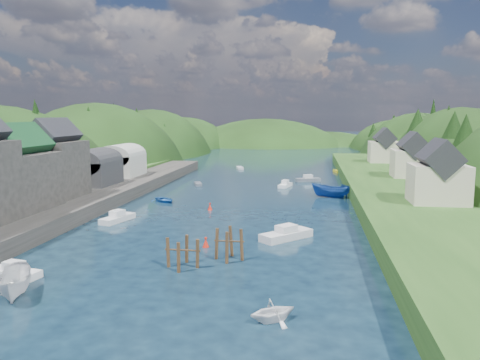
% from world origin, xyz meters
% --- Properties ---
extents(ground, '(600.00, 600.00, 0.00)m').
position_xyz_m(ground, '(0.00, 50.00, 0.00)').
color(ground, black).
rests_on(ground, ground).
extents(hillside_left, '(44.00, 245.56, 52.00)m').
position_xyz_m(hillside_left, '(-45.00, 75.00, -8.03)').
color(hillside_left, black).
rests_on(hillside_left, ground).
extents(hillside_right, '(36.00, 245.56, 48.00)m').
position_xyz_m(hillside_right, '(45.00, 75.00, -7.41)').
color(hillside_right, black).
rests_on(hillside_right, ground).
extents(far_hills, '(103.00, 68.00, 44.00)m').
position_xyz_m(far_hills, '(1.22, 174.01, -10.80)').
color(far_hills, black).
rests_on(far_hills, ground).
extents(hill_trees, '(91.03, 146.69, 12.81)m').
position_xyz_m(hill_trees, '(0.73, 64.20, 11.10)').
color(hill_trees, black).
rests_on(hill_trees, ground).
extents(quay_left, '(12.00, 110.00, 2.00)m').
position_xyz_m(quay_left, '(-24.00, 20.00, 1.00)').
color(quay_left, '#2D2B28').
rests_on(quay_left, ground).
extents(terrace_left_grass, '(12.00, 110.00, 2.50)m').
position_xyz_m(terrace_left_grass, '(-31.00, 20.00, 1.25)').
color(terrace_left_grass, '#234719').
rests_on(terrace_left_grass, ground).
extents(boat_sheds, '(7.00, 21.00, 7.50)m').
position_xyz_m(boat_sheds, '(-26.00, 39.00, 5.27)').
color(boat_sheds, '#2D2D30').
rests_on(boat_sheds, quay_left).
extents(terrace_right, '(16.00, 120.00, 2.40)m').
position_xyz_m(terrace_right, '(25.00, 40.00, 1.20)').
color(terrace_right, '#234719').
rests_on(terrace_right, ground).
extents(right_bank_cottages, '(9.00, 59.24, 8.41)m').
position_xyz_m(right_bank_cottages, '(28.00, 48.33, 5.84)').
color(right_bank_cottages, beige).
rests_on(right_bank_cottages, terrace_right).
extents(piling_cluster_near, '(3.30, 3.07, 3.32)m').
position_xyz_m(piling_cluster_near, '(-0.83, -1.39, 1.09)').
color(piling_cluster_near, '#382314').
rests_on(piling_cluster_near, ground).
extents(piling_cluster_far, '(2.94, 2.77, 3.62)m').
position_xyz_m(piling_cluster_far, '(2.94, 1.57, 1.24)').
color(piling_cluster_far, '#382314').
rests_on(piling_cluster_far, ground).
extents(channel_buoy_near, '(0.70, 0.70, 1.10)m').
position_xyz_m(channel_buoy_near, '(-0.21, 5.36, 0.48)').
color(channel_buoy_near, red).
rests_on(channel_buoy_near, ground).
extents(channel_buoy_far, '(0.70, 0.70, 1.10)m').
position_xyz_m(channel_buoy_far, '(-3.87, 24.23, 0.48)').
color(channel_buoy_far, red).
rests_on(channel_buoy_far, ground).
extents(moored_boats, '(35.02, 92.11, 2.50)m').
position_xyz_m(moored_boats, '(1.04, 19.07, 0.75)').
color(moored_boats, white).
rests_on(moored_boats, ground).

